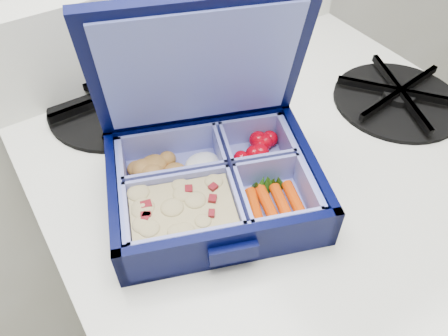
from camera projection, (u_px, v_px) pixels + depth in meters
stove at (260, 306)px, 0.86m from camera, size 0.57×0.57×0.86m
bento_box at (214, 185)px, 0.47m from camera, size 0.26×0.23×0.05m
burner_grate at (399, 95)px, 0.60m from camera, size 0.20×0.20×0.03m
burner_grate_rear at (115, 101)px, 0.59m from camera, size 0.19×0.19×0.02m
fork at (221, 119)px, 0.58m from camera, size 0.12×0.13×0.01m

